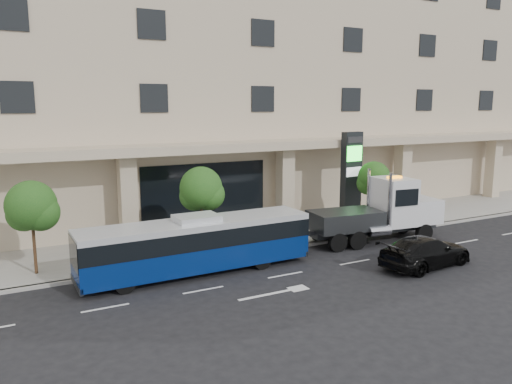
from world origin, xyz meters
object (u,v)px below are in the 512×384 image
signage_pylon (351,177)px  city_bus (197,244)px  tow_truck (381,212)px  black_sedan (426,251)px

signage_pylon → city_bus: bearing=-166.4°
tow_truck → city_bus: bearing=-171.9°
city_bus → black_sedan: size_ratio=2.12×
black_sedan → signage_pylon: bearing=-21.0°
tow_truck → black_sedan: tow_truck is taller
city_bus → black_sedan: bearing=-23.6°
city_bus → signage_pylon: signage_pylon is taller
tow_truck → black_sedan: 4.74m
city_bus → signage_pylon: (12.33, 4.46, 1.71)m
city_bus → tow_truck: (11.19, 0.28, 0.28)m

